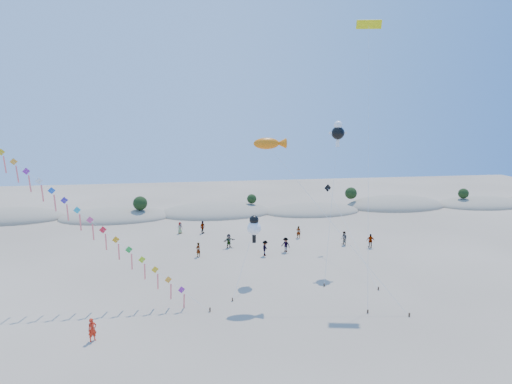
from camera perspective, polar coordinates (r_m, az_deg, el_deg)
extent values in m
plane|color=gray|center=(29.44, 0.66, -23.08)|extent=(160.00, 160.00, 0.00)
ellipsoid|color=gray|center=(77.31, -29.80, -3.18)|extent=(16.00, 8.80, 3.60)
ellipsoid|color=#223914|center=(77.11, -29.86, -2.47)|extent=(12.80, 5.76, 0.64)
ellipsoid|color=gray|center=(71.73, -18.17, -3.28)|extent=(17.60, 9.68, 3.00)
ellipsoid|color=#223914|center=(71.54, -18.21, -2.64)|extent=(14.08, 6.34, 0.70)
ellipsoid|color=gray|center=(71.53, -5.33, -2.84)|extent=(19.00, 10.45, 3.40)
ellipsoid|color=#223914|center=(71.32, -5.34, -2.11)|extent=(15.20, 6.84, 0.76)
ellipsoid|color=gray|center=(72.87, 7.42, -2.64)|extent=(16.40, 9.02, 2.80)
ellipsoid|color=#223914|center=(72.70, 7.43, -2.04)|extent=(13.12, 5.90, 0.66)
ellipsoid|color=gray|center=(80.35, 18.08, -1.85)|extent=(18.00, 9.90, 3.80)
ellipsoid|color=#223914|center=(80.15, 18.12, -1.12)|extent=(14.40, 6.48, 0.72)
ellipsoid|color=gray|center=(87.75, 27.81, -1.55)|extent=(16.80, 9.24, 3.00)
ellipsoid|color=#223914|center=(87.61, 27.85, -1.02)|extent=(13.44, 6.05, 0.67)
sphere|color=black|center=(69.48, -15.19, -1.46)|extent=(2.20, 2.20, 2.20)
sphere|color=black|center=(71.74, -0.57, -0.92)|extent=(1.60, 1.60, 1.60)
sphere|color=black|center=(77.62, 12.54, -0.16)|extent=(2.10, 2.10, 2.10)
sphere|color=black|center=(84.71, 25.92, -0.18)|extent=(1.80, 1.80, 1.80)
cube|color=#3F2D1E|center=(37.14, -6.16, -15.32)|extent=(0.12, 0.12, 0.35)
cylinder|color=silver|center=(40.24, -24.81, -0.51)|extent=(25.00, 9.13, 18.66)
cube|color=purple|center=(37.27, -9.91, -12.72)|extent=(1.20, 0.47, 1.27)
cube|color=#FF6B72|center=(37.75, -9.57, -14.22)|extent=(0.19, 0.45, 1.55)
cube|color=#FF9D28|center=(37.37, -11.62, -11.38)|extent=(1.20, 0.47, 1.27)
cube|color=#FF6B72|center=(37.82, -11.28, -12.90)|extent=(0.19, 0.45, 1.55)
cube|color=gold|center=(37.53, -13.31, -10.04)|extent=(1.20, 0.47, 1.27)
cube|color=#FF6B72|center=(37.95, -12.96, -11.57)|extent=(0.19, 0.45, 1.55)
cube|color=#AEDF1A|center=(37.74, -14.97, -8.70)|extent=(1.20, 0.47, 1.27)
cube|color=#FF6B72|center=(38.13, -14.61, -10.24)|extent=(0.19, 0.45, 1.55)
cube|color=green|center=(38.00, -16.59, -7.37)|extent=(1.20, 0.47, 1.27)
cube|color=#FF6B72|center=(38.36, -16.23, -8.92)|extent=(0.19, 0.45, 1.55)
cube|color=orange|center=(38.31, -18.19, -6.06)|extent=(1.20, 0.47, 1.27)
cube|color=#FF6B72|center=(38.64, -17.82, -7.60)|extent=(0.19, 0.45, 1.55)
cube|color=#FA1B2D|center=(38.66, -19.74, -4.77)|extent=(1.20, 0.47, 1.27)
cube|color=#FF6B72|center=(38.97, -19.37, -6.31)|extent=(0.19, 0.45, 1.55)
cube|color=#F44D87|center=(39.07, -21.27, -3.49)|extent=(1.20, 0.47, 1.27)
cube|color=#FF6B72|center=(39.34, -20.89, -5.03)|extent=(0.19, 0.45, 1.55)
cube|color=#1AAFC5|center=(39.52, -22.75, -2.24)|extent=(1.20, 0.47, 1.27)
cube|color=#FF6B72|center=(39.76, -22.37, -3.77)|extent=(0.19, 0.45, 1.55)
cube|color=#3E29A6|center=(40.01, -24.20, -1.02)|extent=(1.20, 0.47, 1.27)
cube|color=#FF6B72|center=(40.23, -23.82, -2.54)|extent=(0.19, 0.45, 1.55)
cube|color=blue|center=(40.55, -25.61, 0.17)|extent=(1.20, 0.47, 1.27)
cube|color=#FF6B72|center=(40.73, -25.22, -1.34)|extent=(0.19, 0.45, 1.55)
cube|color=white|center=(41.13, -26.98, 1.32)|extent=(1.20, 0.47, 1.27)
cube|color=#FF6B72|center=(41.28, -26.59, -0.16)|extent=(0.19, 0.45, 1.55)
cube|color=purple|center=(41.75, -28.31, 2.45)|extent=(1.20, 0.47, 1.27)
cube|color=#FF6B72|center=(41.87, -27.93, 0.98)|extent=(0.19, 0.45, 1.55)
cube|color=#FF9D28|center=(42.40, -29.60, 3.54)|extent=(1.20, 0.47, 1.27)
cube|color=#FF6B72|center=(42.50, -29.22, 2.09)|extent=(0.19, 0.45, 1.55)
cube|color=gold|center=(43.09, -30.86, 4.59)|extent=(1.20, 0.47, 1.27)
cube|color=#FF6B72|center=(43.17, -30.48, 3.16)|extent=(0.19, 0.45, 1.55)
cube|color=#3F2D1E|center=(38.26, 19.76, -15.15)|extent=(0.10, 0.10, 0.30)
cylinder|color=silver|center=(37.46, 10.36, -4.40)|extent=(10.44, 8.18, 13.63)
ellipsoid|color=orange|center=(38.97, 1.40, 6.49)|extent=(2.38, 1.05, 1.05)
cone|color=orange|center=(39.23, 3.34, 6.50)|extent=(0.95, 0.95, 0.95)
cube|color=#3F2D1E|center=(38.86, -3.16, -14.11)|extent=(0.10, 0.10, 0.30)
cylinder|color=silver|center=(40.22, -1.64, -9.41)|extent=(2.66, 4.71, 5.30)
sphere|color=white|center=(41.82, -0.26, -4.83)|extent=(1.36, 1.36, 1.36)
sphere|color=black|center=(41.61, -0.26, -3.75)|extent=(0.91, 0.91, 0.91)
cube|color=black|center=(42.11, -0.26, -6.26)|extent=(0.35, 0.18, 0.80)
cube|color=#3F2D1E|center=(42.27, 9.08, -12.15)|extent=(0.10, 0.10, 0.30)
cylinder|color=silver|center=(44.19, 10.03, -1.73)|extent=(3.57, 7.57, 14.24)
sphere|color=black|center=(47.43, 10.87, 7.73)|extent=(1.41, 1.41, 1.41)
sphere|color=white|center=(47.40, 10.90, 8.75)|extent=(0.92, 0.92, 0.92)
cube|color=white|center=(47.49, 10.82, 6.40)|extent=(0.35, 0.18, 0.80)
cube|color=white|center=(47.20, 10.06, 7.75)|extent=(0.60, 0.15, 0.25)
cube|color=white|center=(47.67, 11.67, 7.72)|extent=(0.60, 0.15, 0.25)
cube|color=#3F2D1E|center=(37.84, 14.68, -15.15)|extent=(0.10, 0.10, 0.30)
cylinder|color=silver|center=(39.48, 14.75, 4.34)|extent=(3.08, 9.66, 24.68)
cube|color=yellow|center=(45.12, 14.82, 20.80)|extent=(2.43, 0.99, 0.85)
cube|color=black|center=(45.14, 14.81, 20.79)|extent=(2.34, 0.59, 0.19)
cube|color=#3F2D1E|center=(42.60, 16.01, -12.25)|extent=(0.10, 0.10, 0.30)
cylinder|color=silver|center=(47.12, 12.40, -5.29)|extent=(0.79, 13.39, 7.48)
cube|color=black|center=(52.33, 9.55, 0.54)|extent=(0.93, 0.28, 0.96)
imported|color=red|center=(34.56, -20.99, -16.77)|extent=(0.75, 0.70, 1.72)
imported|color=slate|center=(50.15, -7.72, -7.62)|extent=(0.73, 0.72, 1.70)
imported|color=slate|center=(53.11, -3.64, -6.52)|extent=(1.65, 1.10, 1.71)
imported|color=slate|center=(51.52, 3.97, -7.02)|extent=(1.28, 1.25, 1.76)
imported|color=slate|center=(50.13, 1.23, -7.48)|extent=(1.09, 1.33, 1.79)
imported|color=slate|center=(57.33, 5.68, -5.32)|extent=(0.71, 0.65, 1.63)
imported|color=slate|center=(55.10, 11.66, -6.07)|extent=(0.86, 0.99, 1.75)
imported|color=slate|center=(60.12, -10.09, -4.72)|extent=(0.91, 0.82, 1.57)
imported|color=slate|center=(54.80, 15.02, -6.31)|extent=(1.08, 0.61, 1.74)
imported|color=slate|center=(59.61, -7.15, -4.68)|extent=(0.97, 1.08, 1.76)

